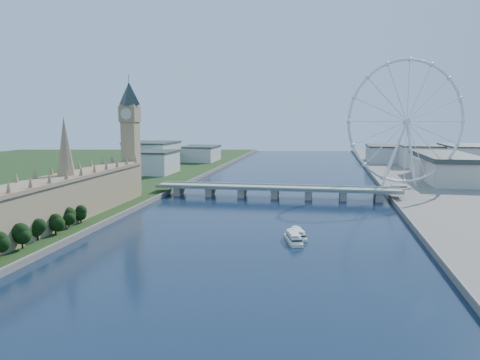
# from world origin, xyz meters

# --- Properties ---
(parliament_range) EXTENTS (24.00, 200.00, 70.00)m
(parliament_range) POSITION_xyz_m (-128.00, 170.00, 18.48)
(parliament_range) COLOR tan
(parliament_range) RESTS_ON ground
(big_ben) EXTENTS (20.02, 20.02, 110.00)m
(big_ben) POSITION_xyz_m (-128.00, 278.00, 66.57)
(big_ben) COLOR tan
(big_ben) RESTS_ON ground
(westminster_bridge) EXTENTS (220.00, 22.00, 9.50)m
(westminster_bridge) POSITION_xyz_m (0.00, 300.00, 6.63)
(westminster_bridge) COLOR gray
(westminster_bridge) RESTS_ON ground
(london_eye) EXTENTS (113.60, 39.12, 124.30)m
(london_eye) POSITION_xyz_m (119.98, 355.08, 67.52)
(london_eye) COLOR silver
(london_eye) RESTS_ON ground
(county_hall) EXTENTS (54.00, 144.00, 35.00)m
(county_hall) POSITION_xyz_m (175.00, 430.00, 0.00)
(county_hall) COLOR beige
(county_hall) RESTS_ON ground
(city_skyline) EXTENTS (505.00, 280.00, 32.00)m
(city_skyline) POSITION_xyz_m (39.22, 560.08, 16.96)
(city_skyline) COLOR beige
(city_skyline) RESTS_ON ground
(tour_boat_near) EXTENTS (13.58, 26.22, 5.58)m
(tour_boat_near) POSITION_xyz_m (28.45, 160.99, 0.00)
(tour_boat_near) COLOR beige
(tour_boat_near) RESTS_ON ground
(tour_boat_far) EXTENTS (14.01, 28.91, 6.17)m
(tour_boat_far) POSITION_xyz_m (26.43, 150.00, 0.00)
(tour_boat_far) COLOR silver
(tour_boat_far) RESTS_ON ground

